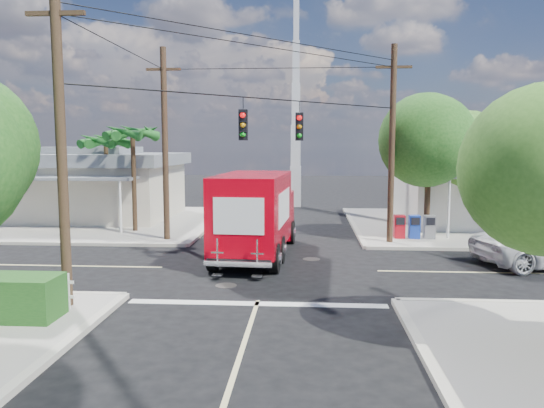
{
  "coord_description": "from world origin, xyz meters",
  "views": [
    {
      "loc": [
        1.46,
        -19.12,
        4.58
      ],
      "look_at": [
        0.0,
        2.0,
        2.2
      ],
      "focal_mm": 35.0,
      "sensor_mm": 36.0,
      "label": 1
    }
  ],
  "objects": [
    {
      "name": "palm_nw_front",
      "position": [
        -7.5,
        7.5,
        5.04
      ],
      "size": [
        3.01,
        3.08,
        5.59
      ],
      "color": "#422D1C",
      "rests_on": "sidewalk_nw"
    },
    {
      "name": "delivery_truck",
      "position": [
        -0.67,
        2.19,
        1.74
      ],
      "size": [
        3.01,
        8.08,
        3.43
      ],
      "color": "black",
      "rests_on": "ground"
    },
    {
      "name": "tree_ne_back",
      "position": [
        9.81,
        8.96,
        4.19
      ],
      "size": [
        3.77,
        3.66,
        5.82
      ],
      "color": "#422D1C",
      "rests_on": "sidewalk_ne"
    },
    {
      "name": "sidewalk_ne",
      "position": [
        10.88,
        10.88,
        0.07
      ],
      "size": [
        14.12,
        14.12,
        0.14
      ],
      "color": "#A8A297",
      "rests_on": "ground"
    },
    {
      "name": "ground",
      "position": [
        0.0,
        0.0,
        0.0
      ],
      "size": [
        120.0,
        120.0,
        0.0
      ],
      "primitive_type": "plane",
      "color": "black",
      "rests_on": "ground"
    },
    {
      "name": "palm_nw_back",
      "position": [
        -9.5,
        9.0,
        4.67
      ],
      "size": [
        3.01,
        3.08,
        5.19
      ],
      "color": "#422D1C",
      "rests_on": "sidewalk_nw"
    },
    {
      "name": "building_nw",
      "position": [
        -12.0,
        12.46,
        2.22
      ],
      "size": [
        10.8,
        10.2,
        4.3
      ],
      "color": "beige",
      "rests_on": "sidewalk_nw"
    },
    {
      "name": "radio_tower",
      "position": [
        0.5,
        20.0,
        5.64
      ],
      "size": [
        0.8,
        0.8,
        17.0
      ],
      "color": "silver",
      "rests_on": "ground"
    },
    {
      "name": "vending_boxes",
      "position": [
        6.5,
        6.2,
        0.69
      ],
      "size": [
        1.9,
        0.5,
        1.1
      ],
      "color": "#A90D19",
      "rests_on": "sidewalk_ne"
    },
    {
      "name": "utility_poles",
      "position": [
        -1.58,
        1.6,
        4.67
      ],
      "size": [
        12.0,
        10.68,
        9.0
      ],
      "color": "#473321",
      "rests_on": "ground"
    },
    {
      "name": "sidewalk_nw",
      "position": [
        -10.88,
        10.88,
        0.07
      ],
      "size": [
        14.12,
        14.12,
        0.14
      ],
      "color": "#A8A297",
      "rests_on": "ground"
    },
    {
      "name": "building_ne",
      "position": [
        12.5,
        11.97,
        2.32
      ],
      "size": [
        11.8,
        10.2,
        4.5
      ],
      "color": "white",
      "rests_on": "sidewalk_ne"
    },
    {
      "name": "road_markings",
      "position": [
        0.0,
        -1.47,
        0.01
      ],
      "size": [
        32.0,
        32.0,
        0.01
      ],
      "color": "beige",
      "rests_on": "ground"
    },
    {
      "name": "tree_ne_front",
      "position": [
        7.21,
        6.76,
        4.77
      ],
      "size": [
        4.21,
        4.14,
        6.66
      ],
      "color": "#422D1C",
      "rests_on": "sidewalk_ne"
    }
  ]
}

